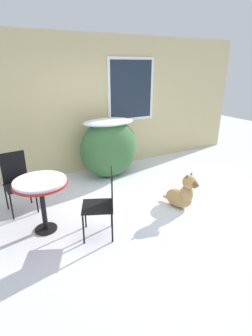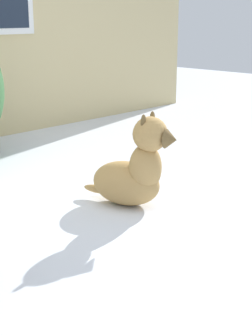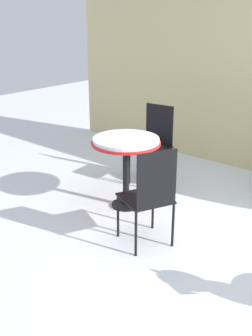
# 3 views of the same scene
# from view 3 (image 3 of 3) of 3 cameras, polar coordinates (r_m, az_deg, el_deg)

# --- Properties ---
(ground_plane) EXTENTS (16.00, 16.00, 0.00)m
(ground_plane) POSITION_cam_3_polar(r_m,az_deg,el_deg) (3.85, 15.54, -12.58)
(ground_plane) COLOR white
(patio_table) EXTENTS (0.74, 0.74, 0.79)m
(patio_table) POSITION_cam_3_polar(r_m,az_deg,el_deg) (4.48, -0.00, 2.72)
(patio_table) COLOR black
(patio_table) RESTS_ON ground_plane
(patio_chair_near_table) EXTENTS (0.46, 0.46, 0.96)m
(patio_chair_near_table) POSITION_cam_3_polar(r_m,az_deg,el_deg) (5.25, 3.85, 3.65)
(patio_chair_near_table) COLOR black
(patio_chair_near_table) RESTS_ON ground_plane
(patio_chair_far_side) EXTENTS (0.55, 0.55, 0.96)m
(patio_chair_far_side) POSITION_cam_3_polar(r_m,az_deg,el_deg) (3.76, 3.24, -3.57)
(patio_chair_far_side) COLOR black
(patio_chair_far_side) RESTS_ON ground_plane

